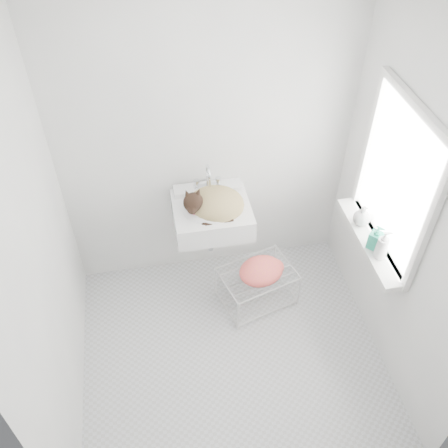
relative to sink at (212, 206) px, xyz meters
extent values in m
cube|color=silver|center=(0.02, -0.74, -0.85)|extent=(2.20, 2.00, 0.02)
cube|color=white|center=(0.02, -0.74, 1.65)|extent=(2.20, 2.00, 0.02)
cube|color=white|center=(0.02, 0.26, 0.40)|extent=(2.20, 0.02, 2.50)
cube|color=white|center=(1.12, -0.74, 0.40)|extent=(0.02, 2.00, 2.50)
cube|color=white|center=(-1.08, -0.74, 0.40)|extent=(0.02, 2.00, 2.50)
cube|color=white|center=(1.10, -0.54, 0.50)|extent=(0.01, 0.80, 1.00)
cube|color=white|center=(1.09, -0.54, 0.50)|extent=(0.04, 0.90, 1.10)
cube|color=white|center=(1.03, -0.54, -0.02)|extent=(0.16, 0.88, 0.04)
cube|color=white|center=(0.00, 0.00, 0.00)|extent=(0.58, 0.50, 0.23)
ellipsoid|color=tan|center=(0.03, -0.01, 0.03)|extent=(0.47, 0.42, 0.21)
sphere|color=black|center=(-0.13, -0.08, 0.13)|extent=(0.18, 0.18, 0.15)
torus|color=#C7214B|center=(-0.11, -0.08, 0.08)|extent=(0.15, 0.15, 0.06)
cube|color=silver|center=(0.32, -0.27, -0.70)|extent=(0.65, 0.53, 0.34)
ellipsoid|color=orange|center=(0.33, -0.32, -0.48)|extent=(0.41, 0.34, 0.15)
imported|color=silver|center=(1.02, -0.71, 0.00)|extent=(0.09, 0.09, 0.19)
imported|color=#219677|center=(1.02, -0.62, 0.00)|extent=(0.12, 0.12, 0.19)
imported|color=#BDBDBD|center=(1.02, -0.38, 0.00)|extent=(0.17, 0.17, 0.16)
camera|label=1|loc=(-0.41, -2.74, 2.44)|focal=39.76mm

